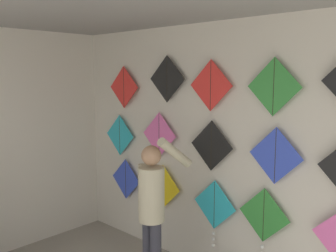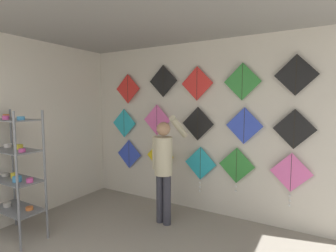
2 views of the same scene
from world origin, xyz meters
TOP-DOWN VIEW (x-y plane):
  - back_panel at (0.00, 3.72)m, footprint 5.17×0.06m
  - shopkeeper at (-0.25, 2.97)m, footprint 0.41×0.55m
  - kite_0 at (-1.44, 3.63)m, footprint 0.55×0.01m
  - kite_1 at (-0.73, 3.63)m, footprint 0.55×0.01m
  - kite_2 at (0.06, 3.63)m, footprint 0.55×0.04m
  - kite_3 at (0.65, 3.63)m, footprint 0.55×0.04m
  - kite_5 at (-1.55, 3.63)m, footprint 0.55×0.01m
  - kite_6 at (-0.79, 3.63)m, footprint 0.55×0.01m
  - kite_7 at (0.00, 3.63)m, footprint 0.55×0.01m
  - kite_8 at (0.75, 3.63)m, footprint 0.55×0.01m
  - kite_10 at (-1.45, 3.63)m, footprint 0.55×0.01m
  - kite_11 at (-0.66, 3.63)m, footprint 0.55×0.01m
  - kite_12 at (-0.02, 3.63)m, footprint 0.55×0.01m
  - kite_13 at (0.71, 3.63)m, footprint 0.55×0.01m

SIDE VIEW (x-z plane):
  - kite_2 at x=0.06m, z-range 0.40..1.16m
  - kite_0 at x=-1.44m, z-range 0.54..1.10m
  - kite_3 at x=0.65m, z-range 0.49..1.18m
  - kite_1 at x=-0.73m, z-range 0.58..1.14m
  - shopkeeper at x=-0.25m, z-range 0.10..1.74m
  - back_panel at x=0.00m, z-range 0.00..2.80m
  - kite_5 at x=-1.55m, z-range 1.14..1.69m
  - kite_7 at x=0.00m, z-range 1.20..1.75m
  - kite_8 at x=0.75m, z-range 1.20..1.75m
  - kite_6 at x=-0.79m, z-range 1.23..1.78m
  - kite_10 at x=-1.45m, z-range 1.79..2.35m
  - kite_12 at x=-0.02m, z-range 1.85..2.40m
  - kite_13 at x=0.71m, z-range 1.85..2.40m
  - kite_11 at x=-0.66m, z-range 1.91..2.46m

